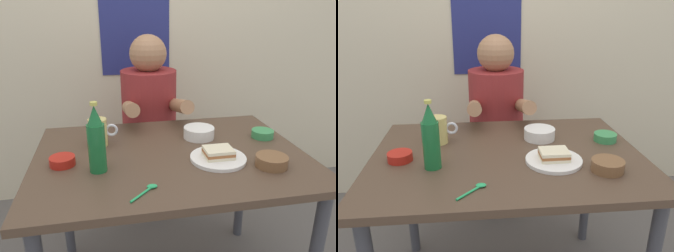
% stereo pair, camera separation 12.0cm
% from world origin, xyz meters
% --- Properties ---
extents(wall_back, '(4.40, 0.09, 2.60)m').
position_xyz_m(wall_back, '(-0.00, 1.05, 1.30)').
color(wall_back, beige).
rests_on(wall_back, ground).
extents(dining_table, '(1.10, 0.80, 0.74)m').
position_xyz_m(dining_table, '(0.00, 0.00, 0.65)').
color(dining_table, '#4C3828').
rests_on(dining_table, ground).
extents(stool, '(0.34, 0.34, 0.45)m').
position_xyz_m(stool, '(0.00, 0.63, 0.35)').
color(stool, '#4C4C51').
rests_on(stool, ground).
extents(person_seated, '(0.33, 0.56, 0.72)m').
position_xyz_m(person_seated, '(0.00, 0.62, 0.77)').
color(person_seated, maroon).
rests_on(person_seated, stool).
extents(plate_orange, '(0.22, 0.22, 0.01)m').
position_xyz_m(plate_orange, '(0.17, -0.10, 0.75)').
color(plate_orange, silver).
rests_on(plate_orange, dining_table).
extents(sandwich, '(0.11, 0.09, 0.04)m').
position_xyz_m(sandwich, '(0.17, -0.10, 0.77)').
color(sandwich, beige).
rests_on(sandwich, plate_orange).
extents(beer_mug, '(0.13, 0.08, 0.12)m').
position_xyz_m(beer_mug, '(-0.29, 0.14, 0.80)').
color(beer_mug, '#D1BC66').
rests_on(beer_mug, dining_table).
extents(beer_bottle, '(0.06, 0.06, 0.26)m').
position_xyz_m(beer_bottle, '(-0.29, -0.10, 0.86)').
color(beer_bottle, '#19602D').
rests_on(beer_bottle, dining_table).
extents(dip_bowl_green, '(0.10, 0.10, 0.03)m').
position_xyz_m(dip_bowl_green, '(0.45, 0.09, 0.76)').
color(dip_bowl_green, '#388C4C').
rests_on(dip_bowl_green, dining_table).
extents(sambal_bowl_red, '(0.10, 0.10, 0.03)m').
position_xyz_m(sambal_bowl_red, '(-0.42, -0.03, 0.76)').
color(sambal_bowl_red, '#B21E14').
rests_on(sambal_bowl_red, dining_table).
extents(condiment_bowl_brown, '(0.12, 0.12, 0.04)m').
position_xyz_m(condiment_bowl_brown, '(0.35, -0.19, 0.76)').
color(condiment_bowl_brown, brown).
rests_on(condiment_bowl_brown, dining_table).
extents(rice_bowl_white, '(0.14, 0.14, 0.05)m').
position_xyz_m(rice_bowl_white, '(0.16, 0.14, 0.77)').
color(rice_bowl_white, silver).
rests_on(rice_bowl_white, dining_table).
extents(spoon, '(0.10, 0.09, 0.01)m').
position_xyz_m(spoon, '(-0.13, -0.28, 0.75)').
color(spoon, '#26A559').
rests_on(spoon, dining_table).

